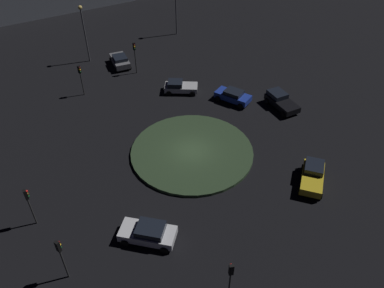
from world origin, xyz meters
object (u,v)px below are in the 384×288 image
at_px(car_black, 281,101).
at_px(traffic_light_north, 230,275).
at_px(car_grey, 120,60).
at_px(traffic_light_south, 135,52).
at_px(car_silver, 180,87).
at_px(streetlamp_south, 83,26).
at_px(traffic_light_northeast, 61,252).
at_px(car_yellow, 313,176).
at_px(traffic_light_southeast, 80,74).
at_px(car_white, 148,233).
at_px(traffic_light_east, 28,200).
at_px(car_blue, 233,96).

height_order(car_black, traffic_light_north, traffic_light_north).
height_order(car_grey, traffic_light_south, traffic_light_south).
distance_m(car_silver, streetlamp_south, 15.02).
xyz_separation_m(car_grey, traffic_light_northeast, (13.37, 27.50, 2.04)).
bearing_deg(car_silver, car_yellow, -49.20).
bearing_deg(traffic_light_northeast, traffic_light_southeast, 42.62).
bearing_deg(traffic_light_southeast, car_white, -25.93).
distance_m(traffic_light_southeast, traffic_light_south, 7.54).
height_order(traffic_light_east, traffic_light_southeast, traffic_light_southeast).
xyz_separation_m(car_blue, traffic_light_southeast, (14.60, -9.15, 1.93)).
height_order(traffic_light_northeast, traffic_light_south, traffic_light_south).
relative_size(car_blue, traffic_light_north, 1.13).
distance_m(car_grey, traffic_light_east, 26.10).
bearing_deg(car_grey, traffic_light_south, -152.05).
distance_m(car_silver, traffic_light_east, 22.38).
height_order(traffic_light_south, streetlamp_south, streetlamp_south).
bearing_deg(traffic_light_northeast, car_black, -8.13).
bearing_deg(car_grey, car_white, 169.71).
bearing_deg(traffic_light_south, car_blue, 36.37).
bearing_deg(streetlamp_south, car_blue, 124.42).
bearing_deg(car_silver, traffic_light_east, -116.66).
xyz_separation_m(car_black, traffic_light_east, (27.12, 4.36, 1.88)).
xyz_separation_m(car_white, traffic_light_northeast, (6.16, 0.36, 2.04)).
height_order(car_blue, streetlamp_south, streetlamp_south).
height_order(car_silver, traffic_light_northeast, traffic_light_northeast).
relative_size(car_white, traffic_light_east, 1.19).
height_order(car_black, car_silver, car_black).
distance_m(car_blue, car_grey, 16.31).
relative_size(traffic_light_north, streetlamp_south, 0.51).
xyz_separation_m(traffic_light_northeast, traffic_light_south, (-14.57, -24.73, 0.10)).
distance_m(car_white, car_yellow, 15.00).
bearing_deg(car_silver, streetlamp_south, 149.98).
relative_size(car_grey, traffic_light_southeast, 1.07).
distance_m(car_black, traffic_light_north, 23.90).
bearing_deg(streetlamp_south, car_silver, 120.23).
bearing_deg(car_blue, car_black, 21.25).
xyz_separation_m(car_white, traffic_light_south, (-8.40, -24.37, 2.14)).
relative_size(traffic_light_east, traffic_light_south, 0.91).
relative_size(traffic_light_north, traffic_light_south, 0.93).
distance_m(traffic_light_northeast, traffic_light_south, 28.70).
bearing_deg(car_silver, traffic_light_south, 143.64).
height_order(car_blue, car_grey, car_grey).
bearing_deg(car_silver, traffic_light_southeast, -174.33).
bearing_deg(car_yellow, car_white, -48.22).
distance_m(car_silver, traffic_light_southeast, 11.30).
bearing_deg(traffic_light_northeast, car_white, -26.28).
bearing_deg(traffic_light_east, car_silver, 26.28).
bearing_deg(car_blue, traffic_light_north, -62.19).
xyz_separation_m(car_blue, car_black, (-4.11, 3.37, 0.03)).
distance_m(car_silver, traffic_light_northeast, 25.31).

